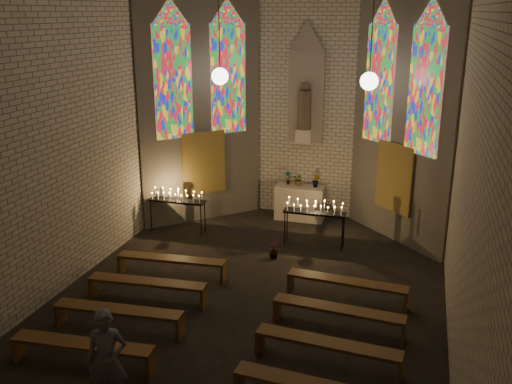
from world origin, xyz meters
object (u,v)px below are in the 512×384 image
aisle_flower_pot (274,250)px  votive_stand_right (315,209)px  visitor (107,361)px  votive_stand_left (177,198)px  altar (300,203)px

aisle_flower_pot → votive_stand_right: 1.54m
aisle_flower_pot → visitor: visitor is taller
aisle_flower_pot → votive_stand_left: 3.22m
votive_stand_left → altar: bearing=32.3°
altar → visitor: (-1.00, -8.97, 0.33)m
votive_stand_left → aisle_flower_pot: bearing=-18.7°
votive_stand_right → visitor: bearing=-104.5°
aisle_flower_pot → altar: bearing=89.5°
aisle_flower_pot → visitor: 6.18m
aisle_flower_pot → votive_stand_right: votive_stand_right is taller
votive_stand_left → visitor: size_ratio=0.94×
votive_stand_left → visitor: (1.99, -7.04, -0.15)m
aisle_flower_pot → votive_stand_right: size_ratio=0.26×
altar → visitor: 9.03m
altar → votive_stand_right: 2.07m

